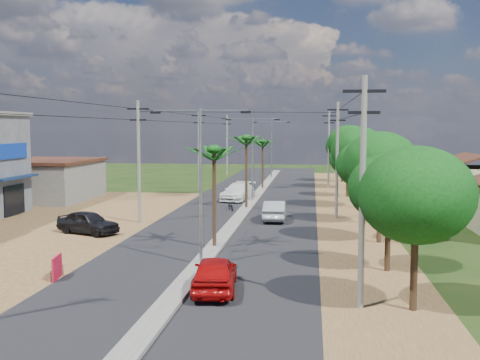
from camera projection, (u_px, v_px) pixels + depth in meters
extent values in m
plane|color=black|center=(201.00, 265.00, 28.72)|extent=(160.00, 160.00, 0.00)
cube|color=black|center=(239.00, 218.00, 43.54)|extent=(12.00, 110.00, 0.04)
cube|color=#605E56|center=(244.00, 212.00, 46.49)|extent=(1.00, 90.00, 0.18)
cube|color=brown|center=(9.00, 230.00, 38.52)|extent=(18.00, 46.00, 0.04)
cube|color=brown|center=(350.00, 221.00, 42.46)|extent=(5.00, 90.00, 0.03)
cube|color=#102245|center=(18.00, 178.00, 44.49)|extent=(0.80, 5.40, 0.15)
cube|color=black|center=(14.00, 200.00, 44.70)|extent=(0.10, 3.00, 2.40)
cube|color=navy|center=(13.00, 151.00, 44.34)|extent=(0.12, 4.20, 1.20)
cube|color=#605E56|center=(38.00, 181.00, 54.92)|extent=(10.00, 10.00, 3.60)
cube|color=black|center=(38.00, 161.00, 54.73)|extent=(10.40, 10.40, 0.30)
cube|color=tan|center=(474.00, 184.00, 53.56)|extent=(7.00, 7.00, 3.30)
cylinder|color=black|center=(414.00, 257.00, 21.40)|extent=(0.28, 0.28, 4.20)
ellipsoid|color=#08330C|center=(416.00, 195.00, 21.18)|extent=(4.40, 4.40, 3.74)
cylinder|color=black|center=(388.00, 233.00, 27.37)|extent=(0.28, 0.28, 3.85)
ellipsoid|color=#08330C|center=(389.00, 188.00, 27.16)|extent=(4.00, 4.00, 3.40)
cylinder|color=black|center=(379.00, 206.00, 34.20)|extent=(0.28, 0.28, 4.55)
ellipsoid|color=#08330C|center=(380.00, 163.00, 33.96)|extent=(4.60, 4.60, 3.91)
cylinder|color=black|center=(364.00, 196.00, 41.17)|extent=(0.28, 0.28, 4.06)
ellipsoid|color=#08330C|center=(365.00, 165.00, 40.96)|extent=(4.20, 4.20, 3.57)
cylinder|color=black|center=(358.00, 181.00, 49.01)|extent=(0.28, 0.28, 4.76)
ellipsoid|color=#08330C|center=(359.00, 150.00, 48.76)|extent=(4.80, 4.80, 4.08)
cylinder|color=black|center=(348.00, 179.00, 57.02)|extent=(0.28, 0.28, 3.64)
ellipsoid|color=#08330C|center=(348.00, 159.00, 56.82)|extent=(3.80, 3.80, 3.23)
cylinder|color=black|center=(349.00, 168.00, 64.78)|extent=(0.28, 0.28, 4.90)
ellipsoid|color=#08330C|center=(349.00, 143.00, 64.52)|extent=(5.00, 5.00, 4.25)
cylinder|color=black|center=(342.00, 165.00, 72.75)|extent=(0.28, 0.28, 4.34)
ellipsoid|color=#08330C|center=(343.00, 146.00, 72.52)|extent=(4.40, 4.40, 3.74)
cylinder|color=black|center=(214.00, 199.00, 32.40)|extent=(0.22, 0.22, 5.80)
cylinder|color=black|center=(246.00, 174.00, 48.19)|extent=(0.22, 0.22, 6.20)
cylinder|color=black|center=(263.00, 165.00, 64.02)|extent=(0.22, 0.22, 5.50)
cylinder|color=gray|center=(201.00, 188.00, 28.35)|extent=(0.16, 0.16, 8.00)
cube|color=gray|center=(224.00, 110.00, 27.84)|extent=(2.40, 0.08, 0.08)
cube|color=gray|center=(177.00, 110.00, 28.14)|extent=(2.40, 0.08, 0.08)
cube|color=black|center=(246.00, 112.00, 27.71)|extent=(0.50, 0.18, 0.12)
cube|color=black|center=(155.00, 112.00, 28.29)|extent=(0.50, 0.18, 0.12)
cylinder|color=gray|center=(253.00, 160.00, 53.04)|extent=(0.16, 0.16, 8.00)
cube|color=gray|center=(265.00, 119.00, 52.53)|extent=(2.40, 0.08, 0.08)
cube|color=gray|center=(240.00, 119.00, 52.83)|extent=(2.40, 0.08, 0.08)
cube|color=black|center=(277.00, 120.00, 52.40)|extent=(0.50, 0.18, 0.12)
cube|color=black|center=(228.00, 120.00, 52.98)|extent=(0.50, 0.18, 0.12)
cylinder|color=gray|center=(271.00, 150.00, 77.73)|extent=(0.16, 0.16, 8.00)
cube|color=gray|center=(280.00, 122.00, 77.22)|extent=(2.40, 0.08, 0.08)
cube|color=gray|center=(263.00, 122.00, 77.52)|extent=(2.40, 0.08, 0.08)
cube|color=black|center=(288.00, 122.00, 77.09)|extent=(0.50, 0.18, 0.12)
cube|color=black|center=(255.00, 122.00, 77.67)|extent=(0.50, 0.18, 0.12)
cylinder|color=#605E56|center=(139.00, 162.00, 41.04)|extent=(0.24, 0.24, 9.00)
cube|color=black|center=(138.00, 109.00, 40.68)|extent=(1.60, 0.12, 0.12)
cube|color=black|center=(138.00, 120.00, 40.76)|extent=(1.20, 0.12, 0.12)
cylinder|color=#605E56|center=(199.00, 151.00, 62.77)|extent=(0.24, 0.24, 9.00)
cube|color=black|center=(199.00, 116.00, 62.41)|extent=(1.60, 0.12, 0.12)
cube|color=black|center=(199.00, 123.00, 62.48)|extent=(1.20, 0.12, 0.12)
cylinder|color=#605E56|center=(227.00, 145.00, 83.51)|extent=(0.24, 0.24, 9.00)
cube|color=black|center=(227.00, 119.00, 83.15)|extent=(1.60, 0.12, 0.12)
cube|color=black|center=(227.00, 124.00, 83.22)|extent=(1.20, 0.12, 0.12)
cylinder|color=#605E56|center=(362.00, 194.00, 21.43)|extent=(0.24, 0.24, 9.00)
cube|color=black|center=(364.00, 91.00, 21.07)|extent=(1.60, 0.12, 0.12)
cube|color=black|center=(364.00, 113.00, 21.14)|extent=(1.20, 0.12, 0.12)
cylinder|color=#605E56|center=(337.00, 161.00, 43.16)|extent=(0.24, 0.24, 9.00)
cube|color=black|center=(338.00, 110.00, 42.80)|extent=(1.60, 0.12, 0.12)
cube|color=black|center=(338.00, 120.00, 42.87)|extent=(1.20, 0.12, 0.12)
cylinder|color=#605E56|center=(329.00, 150.00, 64.89)|extent=(0.24, 0.24, 9.00)
cube|color=black|center=(329.00, 116.00, 64.52)|extent=(1.60, 0.12, 0.12)
cube|color=black|center=(329.00, 123.00, 64.60)|extent=(1.20, 0.12, 0.12)
imported|color=#970808|center=(215.00, 274.00, 24.02)|extent=(2.27, 4.69, 1.54)
imported|color=gray|center=(275.00, 211.00, 42.49)|extent=(1.67, 4.62, 1.51)
imported|color=silver|center=(238.00, 192.00, 54.36)|extent=(3.25, 5.98, 1.64)
imported|color=black|center=(88.00, 223.00, 37.12)|extent=(4.81, 3.34, 1.52)
imported|color=black|center=(227.00, 281.00, 23.93)|extent=(0.93, 1.96, 0.99)
imported|color=black|center=(231.00, 206.00, 47.48)|extent=(1.10, 1.73, 0.86)
imported|color=black|center=(252.00, 184.00, 66.17)|extent=(0.61, 1.59, 0.93)
cube|color=#A80F28|center=(57.00, 268.00, 25.99)|extent=(0.31, 1.34, 1.12)
cylinder|color=black|center=(51.00, 277.00, 25.40)|extent=(0.04, 0.04, 0.56)
cylinder|color=black|center=(63.00, 270.00, 26.62)|extent=(0.04, 0.04, 0.56)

